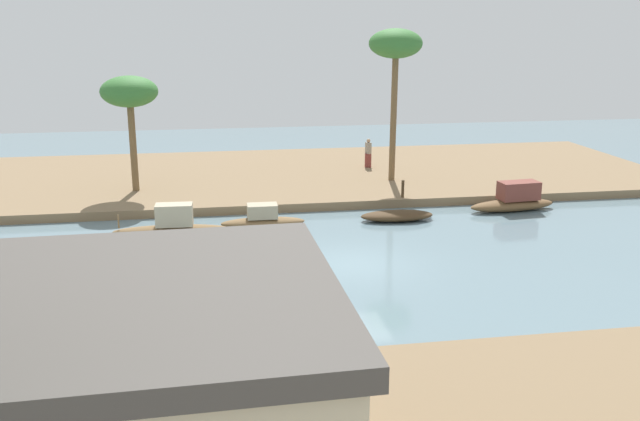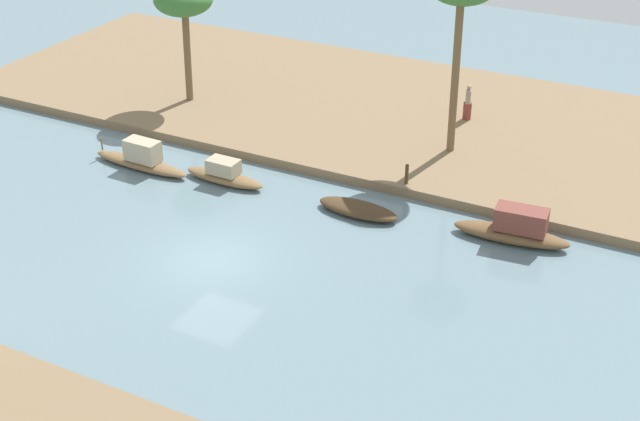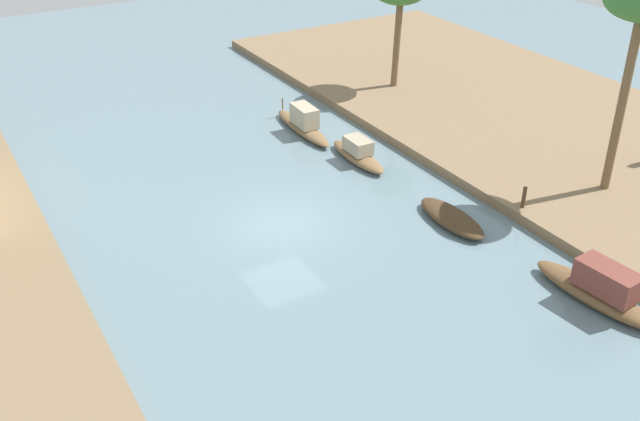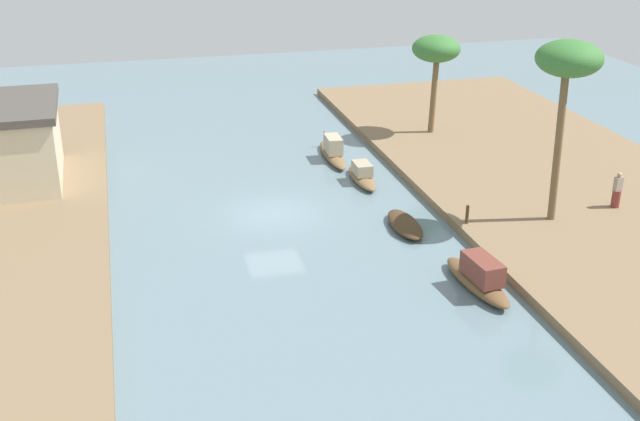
{
  "view_description": "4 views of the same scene",
  "coord_description": "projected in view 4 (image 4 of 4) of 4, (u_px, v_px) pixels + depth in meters",
  "views": [
    {
      "loc": [
        4.86,
        22.47,
        8.25
      ],
      "look_at": [
        0.45,
        -4.56,
        0.78
      ],
      "focal_mm": 38.16,
      "sensor_mm": 36.0,
      "label": 1
    },
    {
      "loc": [
        -15.0,
        21.17,
        16.25
      ],
      "look_at": [
        -2.27,
        -3.63,
        0.73
      ],
      "focal_mm": 49.45,
      "sensor_mm": 36.0,
      "label": 2
    },
    {
      "loc": [
        -19.17,
        9.77,
        12.96
      ],
      "look_at": [
        -1.09,
        -0.96,
        0.78
      ],
      "focal_mm": 39.76,
      "sensor_mm": 36.0,
      "label": 3
    },
    {
      "loc": [
        -32.2,
        6.22,
        14.13
      ],
      "look_at": [
        -2.84,
        -1.46,
        1.18
      ],
      "focal_mm": 44.27,
      "sensor_mm": 36.0,
      "label": 4
    }
  ],
  "objects": [
    {
      "name": "riverbank_left",
      "position": [
        556.0,
        181.0,
        38.89
      ],
      "size": [
        39.9,
        14.12,
        0.4
      ],
      "primitive_type": "cube",
      "color": "#846B4C",
      "rests_on": "ground"
    },
    {
      "name": "river_water",
      "position": [
        273.0,
        214.0,
        35.65
      ],
      "size": [
        68.45,
        68.45,
        0.0
      ],
      "primitive_type": "plane",
      "color": "slate",
      "rests_on": "ground"
    },
    {
      "name": "mooring_post",
      "position": [
        467.0,
        214.0,
        33.53
      ],
      "size": [
        0.14,
        0.14,
        0.81
      ],
      "primitive_type": "cylinder",
      "color": "#4C3823",
      "rests_on": "riverbank_left"
    },
    {
      "name": "sampan_open_hull",
      "position": [
        405.0,
        224.0,
        34.04
      ],
      "size": [
        3.24,
        1.29,
        0.44
      ],
      "rotation": [
        0.0,
        0.0,
        -0.03
      ],
      "color": "#47331E",
      "rests_on": "river_water"
    },
    {
      "name": "palm_tree_left_near",
      "position": [
        568.0,
        64.0,
        31.48
      ],
      "size": [
        2.69,
        2.69,
        7.72
      ],
      "color": "brown",
      "rests_on": "riverbank_left"
    },
    {
      "name": "sampan_foreground",
      "position": [
        333.0,
        151.0,
        42.36
      ],
      "size": [
        4.69,
        1.04,
        1.29
      ],
      "rotation": [
        0.0,
        0.0,
        -0.03
      ],
      "color": "brown",
      "rests_on": "river_water"
    },
    {
      "name": "palm_tree_left_far",
      "position": [
        436.0,
        51.0,
        43.84
      ],
      "size": [
        2.71,
        2.71,
        5.57
      ],
      "color": "brown",
      "rests_on": "riverbank_left"
    },
    {
      "name": "sampan_near_left_bank",
      "position": [
        362.0,
        175.0,
        39.19
      ],
      "size": [
        3.56,
        0.96,
        1.01
      ],
      "rotation": [
        0.0,
        0.0,
        -0.01
      ],
      "color": "brown",
      "rests_on": "river_water"
    },
    {
      "name": "person_on_near_bank",
      "position": [
        617.0,
        193.0,
        35.09
      ],
      "size": [
        0.46,
        0.46,
        1.64
      ],
      "rotation": [
        0.0,
        0.0,
        4.96
      ],
      "color": "brown",
      "rests_on": "riverbank_left"
    },
    {
      "name": "sampan_midstream",
      "position": [
        479.0,
        277.0,
        28.96
      ],
      "size": [
        4.23,
        1.45,
        1.36
      ],
      "rotation": [
        0.0,
        0.0,
        0.09
      ],
      "color": "brown",
      "rests_on": "river_water"
    }
  ]
}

